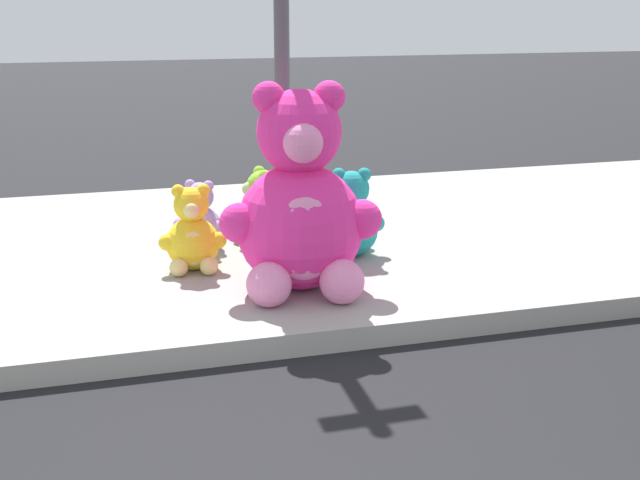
{
  "coord_description": "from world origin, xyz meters",
  "views": [
    {
      "loc": [
        -0.52,
        -1.66,
        2.08
      ],
      "look_at": [
        1.04,
        3.6,
        0.55
      ],
      "focal_mm": 48.57,
      "sensor_mm": 36.0,
      "label": 1
    }
  ],
  "objects": [
    {
      "name": "plush_yellow",
      "position": [
        0.32,
        4.46,
        0.41
      ],
      "size": [
        0.49,
        0.44,
        0.64
      ],
      "color": "yellow",
      "rests_on": "sidewalk"
    },
    {
      "name": "plush_pink_large",
      "position": [
        0.97,
        3.81,
        0.72
      ],
      "size": [
        1.09,
        0.99,
        1.42
      ],
      "color": "#F22D93",
      "rests_on": "sidewalk"
    },
    {
      "name": "sidewalk",
      "position": [
        0.0,
        5.2,
        0.07
      ],
      "size": [
        28.0,
        4.4,
        0.15
      ],
      "primitive_type": "cube",
      "color": "#9E9B93",
      "rests_on": "ground_plane"
    },
    {
      "name": "plush_lime",
      "position": [
        0.95,
        4.99,
        0.4
      ],
      "size": [
        0.43,
        0.49,
        0.63
      ],
      "color": "#8CD133",
      "rests_on": "sidewalk"
    },
    {
      "name": "sign_pole",
      "position": [
        1.0,
        4.4,
        1.85
      ],
      "size": [
        0.56,
        0.11,
        3.2
      ],
      "color": "#4C4C51",
      "rests_on": "sidewalk"
    },
    {
      "name": "plush_lavender",
      "position": [
        0.46,
        5.0,
        0.37
      ],
      "size": [
        0.39,
        0.4,
        0.56
      ],
      "color": "#B28CD8",
      "rests_on": "sidewalk"
    },
    {
      "name": "plush_teal",
      "position": [
        1.56,
        4.5,
        0.43
      ],
      "size": [
        0.52,
        0.49,
        0.69
      ],
      "color": "teal",
      "rests_on": "sidewalk"
    }
  ]
}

